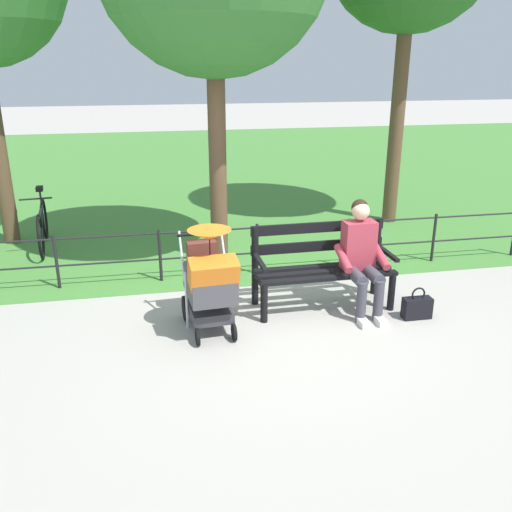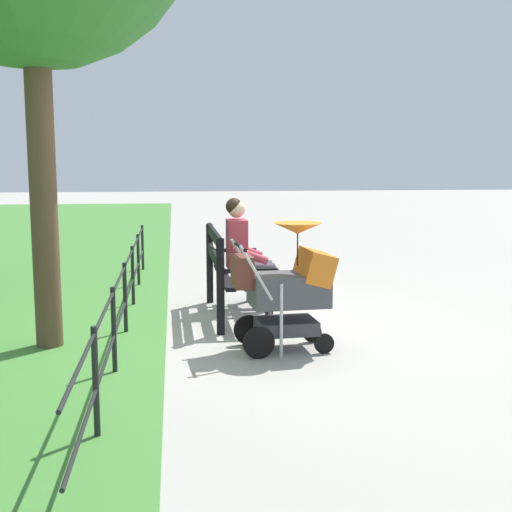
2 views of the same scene
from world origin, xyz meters
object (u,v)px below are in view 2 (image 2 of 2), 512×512
stroller (289,285)px  park_bench (230,269)px  person_on_bench (246,250)px  handbag (268,287)px

stroller → park_bench: bearing=-162.6°
park_bench → stroller: size_ratio=1.40×
park_bench → stroller: 1.41m
park_bench → person_on_bench: bearing=150.4°
park_bench → handbag: park_bench is taller
park_bench → stroller: stroller is taller
person_on_bench → park_bench: bearing=-29.6°
stroller → handbag: bearing=176.5°
park_bench → person_on_bench: (-0.39, 0.22, 0.15)m
park_bench → handbag: size_ratio=4.35×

